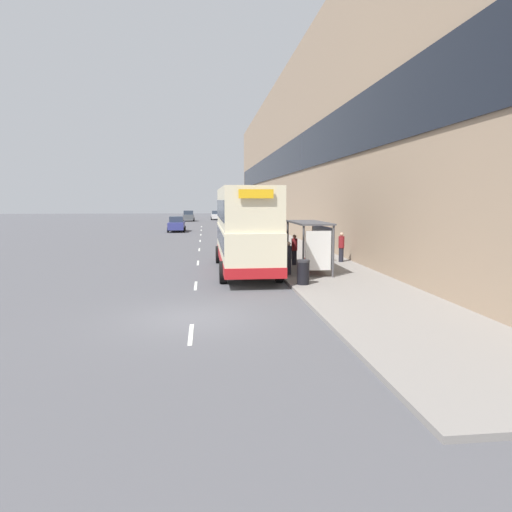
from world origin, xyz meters
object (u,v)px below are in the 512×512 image
at_px(pedestrian_1, 320,246).
at_px(car_2, 216,215).
at_px(car_1, 177,224).
at_px(double_decker_bus_near, 245,228).
at_px(car_0, 188,216).
at_px(pedestrian_3, 294,249).
at_px(pedestrian_4, 324,246).
at_px(pedestrian_at_shelter, 288,258).
at_px(litter_bin, 303,272).
at_px(pedestrian_2, 341,247).
at_px(bus_shelter, 314,237).

bearing_deg(pedestrian_1, car_2, 94.55).
bearing_deg(car_1, double_decker_bus_near, 99.88).
height_order(car_0, car_2, car_0).
relative_size(pedestrian_1, pedestrian_3, 0.97).
height_order(pedestrian_3, pedestrian_4, pedestrian_4).
distance_m(car_0, pedestrian_at_shelter, 58.48).
bearing_deg(car_2, pedestrian_3, -87.38).
xyz_separation_m(car_2, litter_bin, (1.96, -65.70, -0.16)).
bearing_deg(pedestrian_at_shelter, car_1, 102.59).
bearing_deg(pedestrian_2, car_2, 95.47).
height_order(car_2, pedestrian_at_shelter, pedestrian_at_shelter).
bearing_deg(pedestrian_2, pedestrian_at_shelter, -133.42).
bearing_deg(pedestrian_3, pedestrian_at_shelter, -106.01).
distance_m(car_0, litter_bin, 61.08).
distance_m(pedestrian_3, litter_bin, 5.90).
height_order(double_decker_bus_near, litter_bin, double_decker_bus_near).
bearing_deg(car_2, bus_shelter, -87.08).
distance_m(pedestrian_1, pedestrian_3, 2.60).
bearing_deg(bus_shelter, car_1, 105.17).
bearing_deg(pedestrian_1, pedestrian_2, -43.34).
bearing_deg(car_2, double_decker_bus_near, -90.10).
bearing_deg(pedestrian_at_shelter, litter_bin, -86.67).
height_order(double_decker_bus_near, pedestrian_3, double_decker_bus_near).
xyz_separation_m(car_0, litter_bin, (6.87, -60.69, -0.22)).
height_order(car_2, litter_bin, car_2).
bearing_deg(bus_shelter, pedestrian_3, 99.63).
distance_m(car_0, pedestrian_3, 55.38).
bearing_deg(pedestrian_1, bus_shelter, -108.07).
bearing_deg(double_decker_bus_near, pedestrian_at_shelter, -45.15).
relative_size(pedestrian_1, pedestrian_2, 0.95).
height_order(car_1, pedestrian_3, pedestrian_3).
distance_m(car_2, litter_bin, 65.73).
bearing_deg(double_decker_bus_near, bus_shelter, -21.61).
height_order(car_0, litter_bin, car_0).
relative_size(bus_shelter, car_2, 0.94).
height_order(car_1, pedestrian_4, pedestrian_4).
bearing_deg(car_0, double_decker_bus_near, 94.88).
xyz_separation_m(double_decker_bus_near, pedestrian_3, (2.85, 1.31, -1.29)).
xyz_separation_m(bus_shelter, pedestrian_1, (1.44, 4.41, -0.91)).
xyz_separation_m(pedestrian_1, litter_bin, (-2.66, -7.64, -0.30)).
bearing_deg(pedestrian_4, pedestrian_1, 89.75).
height_order(bus_shelter, pedestrian_at_shelter, bus_shelter).
bearing_deg(double_decker_bus_near, pedestrian_3, 24.61).
xyz_separation_m(car_2, pedestrian_at_shelter, (1.81, -63.10, 0.12)).
bearing_deg(pedestrian_4, litter_bin, -111.84).
xyz_separation_m(double_decker_bus_near, pedestrian_at_shelter, (1.92, -1.93, -1.33)).
bearing_deg(double_decker_bus_near, car_2, 89.90).
distance_m(double_decker_bus_near, car_2, 61.18).
bearing_deg(double_decker_bus_near, pedestrian_4, 23.81).
bearing_deg(pedestrian_1, pedestrian_at_shelter, -119.18).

